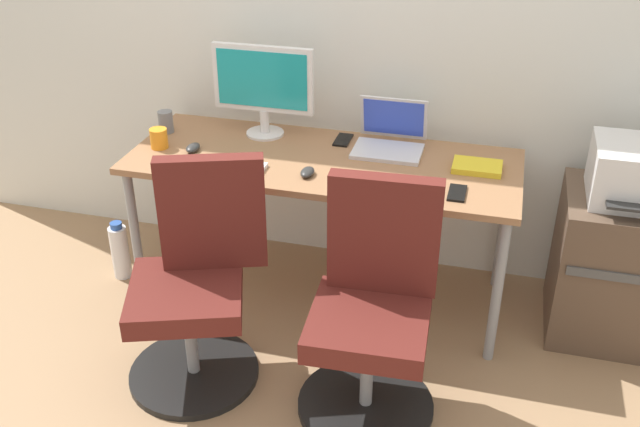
{
  "coord_description": "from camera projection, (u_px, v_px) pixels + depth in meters",
  "views": [
    {
      "loc": [
        0.75,
        -2.85,
        2.09
      ],
      "look_at": [
        0.0,
        -0.05,
        0.47
      ],
      "focal_mm": 40.75,
      "sensor_mm": 36.0,
      "label": 1
    }
  ],
  "objects": [
    {
      "name": "open_laptop",
      "position": [
        390.0,
        137.0,
        3.31
      ],
      "size": [
        0.31,
        0.27,
        0.22
      ],
      "color": "silver",
      "rests_on": "desk"
    },
    {
      "name": "desk",
      "position": [
        323.0,
        171.0,
        3.27
      ],
      "size": [
        1.74,
        0.68,
        0.72
      ],
      "color": "#996B47",
      "rests_on": "ground"
    },
    {
      "name": "phone_near_laptop",
      "position": [
        457.0,
        193.0,
        2.94
      ],
      "size": [
        0.07,
        0.14,
        0.01
      ],
      "primitive_type": "cube",
      "color": "black",
      "rests_on": "desk"
    },
    {
      "name": "desktop_monitor",
      "position": [
        263.0,
        84.0,
        3.36
      ],
      "size": [
        0.48,
        0.18,
        0.43
      ],
      "color": "silver",
      "rests_on": "desk"
    },
    {
      "name": "ground_plane",
      "position": [
        323.0,
        292.0,
        3.59
      ],
      "size": [
        5.28,
        5.28,
        0.0
      ],
      "primitive_type": "plane",
      "color": "#9E7A56"
    },
    {
      "name": "pen_cup",
      "position": [
        166.0,
        122.0,
        3.48
      ],
      "size": [
        0.07,
        0.07,
        0.1
      ],
      "primitive_type": "cylinder",
      "color": "slate",
      "rests_on": "desk"
    },
    {
      "name": "keyboard_by_monitor",
      "position": [
        227.0,
        166.0,
        3.15
      ],
      "size": [
        0.34,
        0.12,
        0.02
      ],
      "primitive_type": "cube",
      "color": "silver",
      "rests_on": "desk"
    },
    {
      "name": "printer",
      "position": [
        640.0,
        173.0,
        2.97
      ],
      "size": [
        0.38,
        0.4,
        0.24
      ],
      "color": "silver",
      "rests_on": "side_cabinet"
    },
    {
      "name": "office_chair_right",
      "position": [
        373.0,
        313.0,
        2.74
      ],
      "size": [
        0.54,
        0.54,
        0.94
      ],
      "color": "black",
      "rests_on": "ground"
    },
    {
      "name": "side_cabinet",
      "position": [
        617.0,
        266.0,
        3.19
      ],
      "size": [
        0.53,
        0.51,
        0.67
      ],
      "color": "brown",
      "rests_on": "ground"
    },
    {
      "name": "mouse_by_monitor",
      "position": [
        307.0,
        172.0,
        3.08
      ],
      "size": [
        0.06,
        0.1,
        0.03
      ],
      "primitive_type": "ellipsoid",
      "color": "#2D2D2D",
      "rests_on": "desk"
    },
    {
      "name": "mouse_by_laptop",
      "position": [
        193.0,
        148.0,
        3.3
      ],
      "size": [
        0.06,
        0.1,
        0.03
      ],
      "primitive_type": "ellipsoid",
      "color": "#2D2D2D",
      "rests_on": "desk"
    },
    {
      "name": "notebook",
      "position": [
        477.0,
        167.0,
        3.13
      ],
      "size": [
        0.21,
        0.15,
        0.03
      ],
      "primitive_type": "cube",
      "color": "yellow",
      "rests_on": "desk"
    },
    {
      "name": "back_wall",
      "position": [
        346.0,
        7.0,
        3.31
      ],
      "size": [
        4.4,
        0.04,
        2.6
      ],
      "primitive_type": "cube",
      "color": "silver",
      "rests_on": "ground"
    },
    {
      "name": "water_bottle_on_floor",
      "position": [
        120.0,
        251.0,
        3.65
      ],
      "size": [
        0.09,
        0.09,
        0.31
      ],
      "color": "white",
      "rests_on": "ground"
    },
    {
      "name": "office_chair_left",
      "position": [
        197.0,
        285.0,
        2.9
      ],
      "size": [
        0.56,
        0.56,
        0.94
      ],
      "color": "black",
      "rests_on": "ground"
    },
    {
      "name": "phone_near_monitor",
      "position": [
        343.0,
        140.0,
        3.41
      ],
      "size": [
        0.07,
        0.14,
        0.01
      ],
      "primitive_type": "cube",
      "color": "black",
      "rests_on": "desk"
    },
    {
      "name": "keyboard_by_laptop",
      "position": [
        383.0,
        188.0,
        2.97
      ],
      "size": [
        0.34,
        0.12,
        0.02
      ],
      "primitive_type": "cube",
      "color": "#2D2D2D",
      "rests_on": "desk"
    },
    {
      "name": "coffee_mug",
      "position": [
        159.0,
        138.0,
        3.32
      ],
      "size": [
        0.08,
        0.08,
        0.09
      ],
      "primitive_type": "cylinder",
      "color": "orange",
      "rests_on": "desk"
    }
  ]
}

